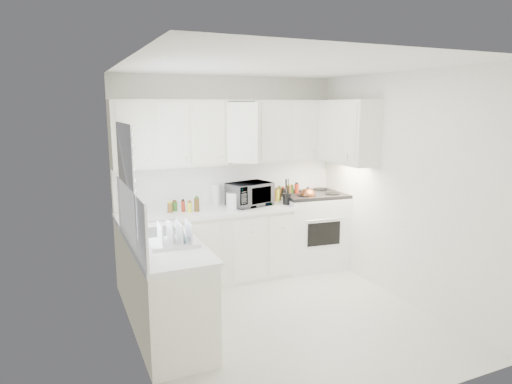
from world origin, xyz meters
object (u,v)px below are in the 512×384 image
rice_cooker (236,199)px  dish_rack (173,232)px  stove (312,219)px  tea_kettle (308,195)px  microwave (250,192)px  utensil_crock (287,191)px

rice_cooker → dish_rack: bearing=-143.4°
rice_cooker → stove: bearing=-10.7°
stove → tea_kettle: bearing=-132.4°
stove → dish_rack: 2.62m
rice_cooker → dish_rack: dish_rack is taller
tea_kettle → rice_cooker: 0.99m
tea_kettle → dish_rack: bearing=-172.4°
rice_cooker → tea_kettle: bearing=-19.9°
microwave → utensil_crock: (0.48, -0.13, -0.01)m
stove → rice_cooker: (-1.16, -0.02, 0.40)m
rice_cooker → utensil_crock: 0.70m
stove → rice_cooker: bearing=-173.2°
stove → tea_kettle: 0.46m
tea_kettle → rice_cooker: bearing=151.6°
tea_kettle → rice_cooker: same height
stove → utensil_crock: 0.66m
microwave → rice_cooker: size_ratio=2.33×
tea_kettle → utensil_crock: 0.30m
microwave → utensil_crock: size_ratio=1.54×
tea_kettle → utensil_crock: (-0.29, 0.04, 0.07)m
stove → rice_cooker: stove is taller
microwave → utensil_crock: bearing=-29.2°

